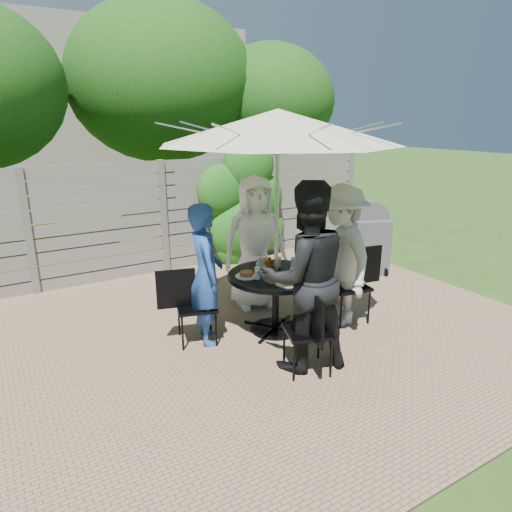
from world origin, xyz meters
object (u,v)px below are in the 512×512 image
patio_table (276,291)px  chair_front (308,347)px  glass_right (293,263)px  plate_extra (300,278)px  chair_back (252,285)px  person_front (305,278)px  glass_back (261,262)px  plate_back (266,263)px  glass_left (257,273)px  person_left (206,275)px  syrup_jug (270,266)px  bbq_grill (369,241)px  chair_left (196,321)px  person_right (341,256)px  chair_right (348,300)px  glass_front (293,274)px  coffee_cup (278,263)px  plate_right (304,269)px  plate_front (287,282)px  person_back (255,243)px  plate_left (246,275)px  umbrella (278,127)px

patio_table → chair_front: size_ratio=1.49×
glass_right → plate_extra: bearing=-114.9°
chair_back → plate_extra: bearing=2.7°
person_front → glass_back: size_ratio=13.83×
person_front → plate_back: person_front is taller
plate_extra → glass_left: (-0.38, 0.29, 0.05)m
plate_back → person_front: bearing=-103.8°
patio_table → person_left: bearing=166.2°
chair_front → syrup_jug: 1.15m
person_left → bbq_grill: 3.40m
plate_back → chair_left: bearing=-173.4°
person_front → person_right: person_front is taller
chair_right → bbq_grill: size_ratio=0.79×
glass_front → coffee_cup: bearing=76.8°
syrup_jug → plate_extra: bearing=-69.3°
plate_back → plate_extra: size_ratio=1.08×
person_front → plate_back: 1.21m
person_front → plate_back: (0.28, 1.16, -0.21)m
glass_right → syrup_jug: (-0.32, 0.02, 0.01)m
plate_right → glass_right: glass_right is taller
glass_left → plate_back: bearing=47.0°
person_front → chair_right: 1.44m
person_front → plate_right: 0.93m
bbq_grill → glass_right: bearing=-134.4°
glass_left → bbq_grill: bbq_grill is taller
glass_front → bbq_grill: bbq_grill is taller
chair_right → person_right: 0.60m
plate_front → glass_right: 0.53m
plate_extra → coffee_cup: (0.05, 0.52, 0.04)m
plate_right → bbq_grill: size_ratio=0.21×
plate_back → glass_right: (0.19, -0.31, 0.05)m
bbq_grill → person_left: bearing=-144.3°
plate_extra → chair_left: bearing=151.5°
patio_table → person_right: 0.90m
patio_table → chair_right: chair_right is taller
chair_back → plate_back: 0.79m
chair_left → glass_left: (0.66, -0.27, 0.53)m
bbq_grill → person_back: bearing=-153.1°
chair_back → person_front: size_ratio=0.43×
plate_right → plate_left: bearing=166.2°
glass_right → glass_back: bearing=143.2°
chair_right → plate_front: size_ratio=3.69×
glass_front → person_right: bearing=5.9°
plate_back → syrup_jug: 0.32m
plate_front → plate_right: size_ratio=1.00×
person_left → glass_left: person_left is taller
bbq_grill → glass_front: bearing=-130.4°
patio_table → person_front: 0.95m
chair_back → umbrella: bearing=-5.4°
plate_back → bbq_grill: size_ratio=0.21×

